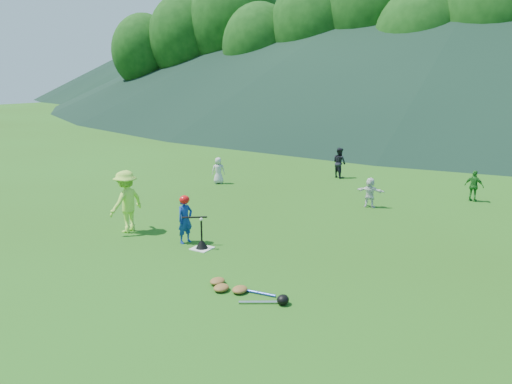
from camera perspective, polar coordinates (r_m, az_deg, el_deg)
ground at (r=12.14m, az=-6.19°, el=-6.47°), size 120.00×120.00×0.00m
home_plate at (r=12.13m, az=-6.19°, el=-6.42°), size 0.45×0.45×0.02m
baseball at (r=11.91m, az=-6.28°, el=-3.12°), size 0.08×0.08×0.08m
batter_child at (r=12.45m, az=-8.11°, el=-3.15°), size 0.37×0.48×1.18m
adult_coach at (r=13.56m, az=-14.60°, el=-1.05°), size 0.62×1.07×1.65m
fielder_a at (r=19.11m, az=-4.32°, el=2.46°), size 0.59×0.54×1.01m
fielder_b at (r=20.44m, az=9.51°, el=3.33°), size 0.74×0.69×1.23m
fielder_c at (r=17.86m, az=23.66°, el=0.63°), size 0.64×0.36×1.03m
fielder_d at (r=16.05m, az=12.90°, el=-0.05°), size 0.91×0.37×0.95m
batting_tee at (r=12.09m, az=-6.21°, el=-5.89°), size 0.30×0.30×0.68m
batter_gear at (r=12.31m, az=-8.09°, el=-1.03°), size 0.70×0.35×0.54m
equipment_pile at (r=9.74m, az=-1.90°, el=-11.09°), size 1.80×0.70×0.19m
outfield_fence at (r=37.83m, az=20.71°, el=7.31°), size 70.07×0.08×1.33m
tree_line at (r=43.58m, az=23.38°, el=17.69°), size 70.04×11.40×14.82m
distant_hills at (r=92.65m, az=23.38°, el=19.03°), size 155.00×140.00×32.00m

